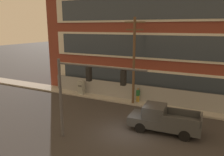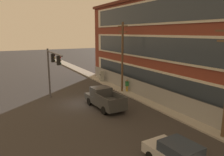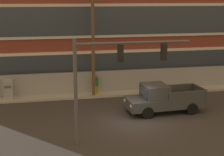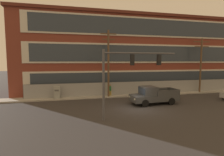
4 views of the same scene
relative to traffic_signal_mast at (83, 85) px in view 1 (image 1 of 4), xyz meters
name	(u,v)px [view 1 (image 1 of 4)]	position (x,y,z in m)	size (l,w,h in m)	color
ground_plane	(126,133)	(2.09, 2.53, -4.16)	(160.00, 160.00, 0.00)	#333030
sidewalk_building_side	(151,104)	(2.09, 9.35, -4.08)	(80.00, 2.11, 0.16)	#9E9B93
chain_link_fence	(200,102)	(6.76, 9.55, -3.17)	(34.13, 0.06, 1.94)	gray
traffic_signal_mast	(83,85)	(0.00, 0.00, 0.00)	(6.39, 0.43, 5.78)	#4C4C51
pickup_truck_dark_grey	(162,119)	(4.50, 4.06, -3.20)	(5.52, 2.37, 2.02)	#383A3D
utility_pole_near_corner	(134,59)	(0.33, 8.65, 0.66)	(2.07, 0.26, 8.83)	brown
electrical_cabinet	(81,88)	(-6.25, 8.85, -3.30)	(0.73, 0.52, 1.72)	#939993
pedestrian_near_cabinet	(138,94)	(0.67, 9.17, -3.18)	(0.32, 0.43, 1.69)	#B7932D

